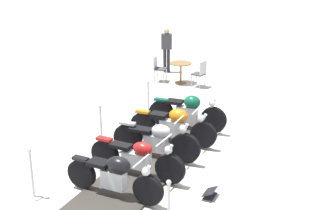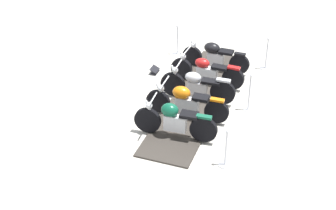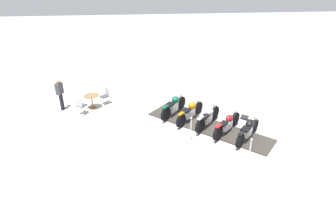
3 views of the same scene
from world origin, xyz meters
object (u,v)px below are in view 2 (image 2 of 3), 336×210
motorcycle_black (214,55)px  stanchion_right_front (177,45)px  stanchion_left_mid (249,97)px  stanchion_left_rear (226,154)px  motorcycle_copper (186,101)px  info_placard (155,71)px  motorcycle_maroon (206,71)px  motorcycle_chrome (197,85)px  stanchion_left_front (266,59)px  motorcycle_forest (174,120)px

motorcycle_black → stanchion_right_front: size_ratio=1.54×
stanchion_left_mid → stanchion_left_rear: 2.58m
motorcycle_copper → stanchion_left_rear: 2.23m
stanchion_left_rear → stanchion_right_front: bearing=-13.0°
motorcycle_black → stanchion_left_rear: size_ratio=1.59×
motorcycle_copper → info_placard: motorcycle_copper is taller
motorcycle_maroon → stanchion_left_mid: bearing=149.9°
motorcycle_chrome → stanchion_left_rear: 2.99m
motorcycle_black → motorcycle_maroon: size_ratio=0.95×
stanchion_right_front → stanchion_left_rear: (-5.79, 1.34, 0.01)m
motorcycle_maroon → motorcycle_copper: motorcycle_copper is taller
stanchion_right_front → stanchion_left_front: (-2.03, -2.17, 0.02)m
motorcycle_forest → info_placard: (3.39, -0.83, -0.49)m
motorcycle_chrome → motorcycle_black: bearing=-91.1°
stanchion_right_front → info_placard: size_ratio=2.45×
stanchion_right_front → stanchion_left_rear: 5.95m
stanchion_left_front → motorcycle_maroon: bearing=93.8°
motorcycle_black → stanchion_left_front: size_ratio=1.51×
stanchion_right_front → info_placard: bearing=127.3°
stanchion_left_mid → motorcycle_chrome: bearing=47.0°
motorcycle_maroon → stanchion_left_mid: (-1.74, -0.45, -0.06)m
stanchion_right_front → stanchion_left_mid: size_ratio=0.92×
stanchion_left_rear → motorcycle_forest: bearing=24.0°
motorcycle_maroon → stanchion_left_mid: stanchion_left_mid is taller
info_placard → stanchion_left_front: bearing=-65.7°
motorcycle_black → motorcycle_copper: motorcycle_copper is taller
motorcycle_copper → stanchion_left_front: size_ratio=1.66×
motorcycle_black → stanchion_left_mid: stanchion_left_mid is taller
motorcycle_chrome → stanchion_left_mid: size_ratio=1.49×
stanchion_left_front → stanchion_left_rear: stanchion_left_front is taller
motorcycle_black → motorcycle_maroon: (-0.71, 0.65, -0.05)m
motorcycle_chrome → motorcycle_forest: size_ratio=0.98×
motorcycle_chrome → motorcycle_copper: motorcycle_chrome is taller
motorcycle_maroon → stanchion_right_front: (2.17, -0.03, -0.15)m
motorcycle_chrome → motorcycle_copper: bearing=87.4°
motorcycle_forest → stanchion_right_front: motorcycle_forest is taller
motorcycle_forest → info_placard: bearing=-64.2°
info_placard → stanchion_right_front: bearing=-9.8°
stanchion_right_front → motorcycle_maroon: bearing=179.2°
info_placard → motorcycle_chrome: bearing=-123.2°
stanchion_left_rear → info_placard: bearing=-1.9°
motorcycle_black → stanchion_right_front: 1.60m
stanchion_right_front → stanchion_left_mid: stanchion_left_mid is taller
motorcycle_chrome → stanchion_left_front: bearing=-121.9°
motorcycle_maroon → stanchion_right_front: stanchion_right_front is taller
stanchion_left_front → info_placard: bearing=71.3°
stanchion_left_mid → motorcycle_maroon: bearing=14.5°
stanchion_left_mid → stanchion_left_rear: size_ratio=1.11×
info_placard → stanchion_left_rear: bearing=-138.9°
motorcycle_chrome → stanchion_left_front: 2.99m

